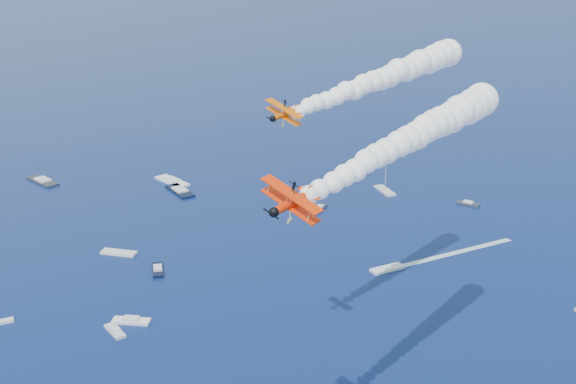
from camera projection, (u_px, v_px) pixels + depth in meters
biplane_lead at (285, 114)px, 119.97m from camera, size 8.45×9.77×6.66m
biplane_trail at (292, 202)px, 90.44m from camera, size 10.58×12.10×8.32m
smoke_trail_lead at (381, 78)px, 137.63m from camera, size 54.01×33.85×9.71m
smoke_trail_trail at (407, 141)px, 108.84m from camera, size 54.17×37.38×9.71m
spectator_boats at (99, 254)px, 204.32m from camera, size 224.16×175.08×0.70m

